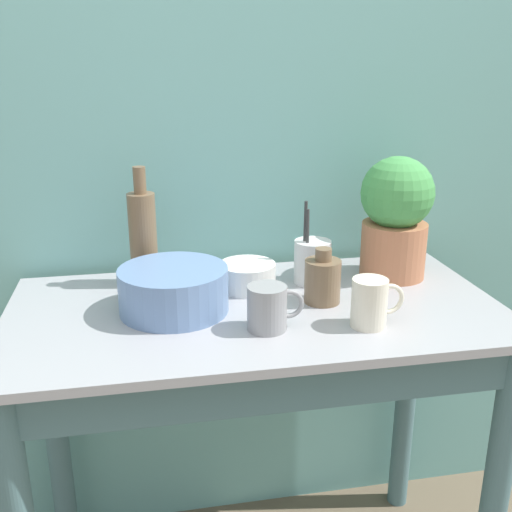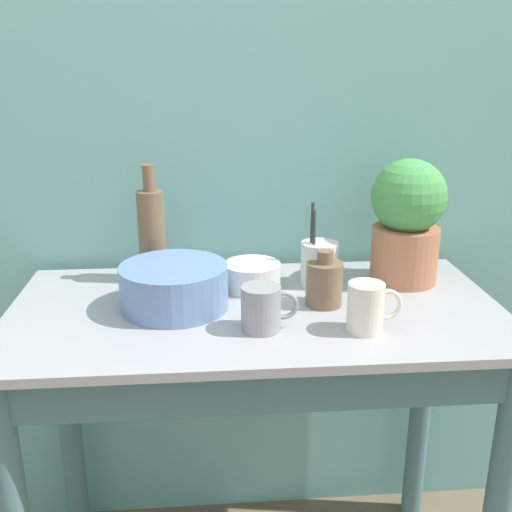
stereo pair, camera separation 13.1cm
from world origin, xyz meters
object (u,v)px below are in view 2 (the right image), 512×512
Objects in this scene: mug_cream at (367,307)px; bowl_wash_large at (174,287)px; mug_grey at (262,308)px; bottle_tall at (152,233)px; potted_plant at (407,219)px; bottle_short at (324,282)px; utensil_cup at (319,263)px; bowl_small_enamel_white at (253,276)px.

bowl_wash_large is at bearing 158.62° from mug_cream.
mug_grey is 0.21m from mug_cream.
bowl_wash_large is 0.20m from bottle_tall.
potted_plant is at bearing 12.21° from bowl_wash_large.
bowl_wash_large is (-0.56, -0.12, -0.11)m from potted_plant.
bottle_short reaches higher than bowl_wash_large.
mug_grey is 0.57× the size of utensil_cup.
bottle_tall reaches higher than mug_cream.
bowl_wash_large is at bearing 144.77° from mug_grey.
mug_cream is at bearing -50.46° from bowl_small_enamel_white.
utensil_cup is (0.01, 0.13, 0.00)m from bottle_short.
bottle_tall is at bearing 153.93° from bottle_short.
bowl_small_enamel_white is at bearing -175.40° from utensil_cup.
utensil_cup is at bearing 56.55° from mug_grey.
bowl_wash_large is at bearing 177.93° from bottle_short.
bowl_small_enamel_white is (-0.15, 0.11, -0.02)m from bottle_short.
potted_plant is 0.40m from bowl_small_enamel_white.
bottle_short is (0.40, -0.19, -0.07)m from bottle_tall.
bottle_short is at bearing 112.89° from mug_cream.
bottle_tall is (-0.62, 0.06, -0.04)m from potted_plant.
potted_plant reaches higher than bottle_short.
bottle_short is at bearing -26.07° from bottle_tall.
bowl_small_enamel_white is at bearing -176.94° from potted_plant.
utensil_cup is (-0.05, 0.27, 0.00)m from mug_cream.
bowl_small_enamel_white is at bearing 90.20° from mug_grey.
potted_plant reaches higher than bowl_small_enamel_white.
bowl_wash_large is 0.34m from bottle_short.
bottle_tall is 2.46× the size of mug_grey.
bottle_tall is 1.40× the size of utensil_cup.
mug_cream is at bearing -67.11° from bottle_short.
potted_plant is 0.63m from bottle_tall.
bowl_wash_large reaches higher than bowl_small_enamel_white.
bottle_tall reaches higher than mug_grey.
utensil_cup is at bearing 4.60° from bowl_small_enamel_white.
bowl_wash_large is 2.11× the size of mug_cream.
bowl_wash_large is at bearing -151.19° from bowl_small_enamel_white.
bottle_short is at bearing 38.26° from mug_grey.
mug_grey is at bearing -123.45° from utensil_cup.
bottle_tall is 0.57m from mug_cream.
mug_grey is at bearing 173.44° from mug_cream.
bowl_small_enamel_white is (-0.21, 0.26, -0.02)m from mug_cream.
bottle_short is 1.08× the size of mug_grey.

